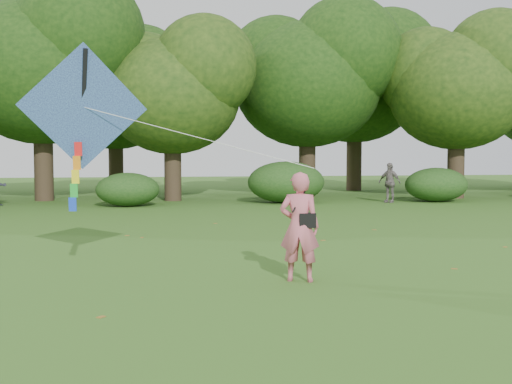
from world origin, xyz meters
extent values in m
plane|color=#265114|center=(0.00, 0.00, 0.00)|extent=(100.00, 100.00, 0.00)
imported|color=#C55D6D|center=(-0.47, 0.55, 0.97)|extent=(0.82, 0.68, 1.94)
imported|color=slate|center=(7.66, 17.27, 0.91)|extent=(1.04, 1.09, 1.81)
cube|color=black|center=(-0.35, 0.52, 1.08)|extent=(0.30, 0.20, 0.26)
cylinder|color=black|center=(-0.47, 0.51, 1.46)|extent=(0.33, 0.14, 0.47)
cube|color=#2944B4|center=(-4.28, 1.96, 3.12)|extent=(2.35, 0.49, 2.33)
cube|color=black|center=(-4.28, 1.99, 3.12)|extent=(0.27, 0.64, 2.10)
cylinder|color=white|center=(-2.25, 1.23, 2.56)|extent=(4.07, 1.47, 1.14)
cube|color=red|center=(-4.38, 1.98, 2.34)|extent=(0.14, 0.06, 0.26)
cube|color=orange|center=(-4.41, 1.98, 2.08)|extent=(0.14, 0.06, 0.26)
cube|color=yellow|center=(-4.44, 1.98, 1.82)|extent=(0.14, 0.06, 0.26)
cube|color=green|center=(-4.47, 1.98, 1.56)|extent=(0.14, 0.06, 0.26)
cube|color=blue|center=(-4.50, 1.98, 1.30)|extent=(0.14, 0.06, 0.26)
cylinder|color=#3A2D1E|center=(-8.00, 21.00, 1.92)|extent=(0.88, 0.88, 3.85)
ellipsoid|color=#1E3F11|center=(-8.00, 21.00, 6.05)|extent=(8.00, 8.00, 6.80)
cylinder|color=#3A2D1E|center=(-2.00, 20.00, 1.57)|extent=(0.80, 0.80, 3.15)
ellipsoid|color=#1E3F11|center=(-2.00, 20.00, 4.91)|extent=(6.40, 6.40, 5.44)
cylinder|color=#3A2D1E|center=(5.00, 22.00, 1.84)|extent=(0.86, 0.86, 3.67)
ellipsoid|color=#1E3F11|center=(5.00, 22.00, 5.76)|extent=(7.60, 7.60, 6.46)
cylinder|color=#3A2D1E|center=(12.00, 19.50, 1.72)|extent=(0.83, 0.83, 3.43)
ellipsoid|color=#1E3F11|center=(12.00, 19.50, 5.30)|extent=(6.80, 6.80, 5.78)
cylinder|color=#3A2D1E|center=(-5.00, 27.50, 1.75)|extent=(0.84, 0.84, 3.50)
ellipsoid|color=#1E3F11|center=(-5.00, 27.50, 5.43)|extent=(7.00, 7.00, 5.95)
cylinder|color=#3A2D1E|center=(9.00, 26.50, 2.01)|extent=(0.90, 0.90, 4.02)
ellipsoid|color=#1E3F11|center=(9.00, 26.50, 6.17)|extent=(7.80, 7.80, 6.63)
ellipsoid|color=#264919|center=(-4.00, 17.10, 0.71)|extent=(2.66, 2.09, 1.42)
ellipsoid|color=#264919|center=(3.00, 17.90, 0.94)|extent=(3.50, 2.75, 1.88)
ellipsoid|color=#264919|center=(10.00, 17.40, 0.79)|extent=(2.94, 2.31, 1.58)
cube|color=brown|center=(-3.69, 7.37, 0.00)|extent=(0.13, 0.09, 0.01)
cube|color=brown|center=(-3.29, 6.89, 0.00)|extent=(0.10, 0.13, 0.01)
cube|color=brown|center=(3.44, 7.51, 0.00)|extent=(0.13, 0.10, 0.01)
cube|color=brown|center=(1.34, 5.56, 0.00)|extent=(0.14, 0.11, 0.01)
cube|color=brown|center=(-3.75, -1.44, 0.00)|extent=(0.14, 0.14, 0.01)
cube|color=brown|center=(-1.01, 9.97, 0.00)|extent=(0.14, 0.12, 0.01)
cube|color=brown|center=(2.80, 1.20, 0.00)|extent=(0.14, 0.13, 0.01)
cube|color=brown|center=(5.36, 3.71, 0.00)|extent=(0.14, 0.14, 0.01)
camera|label=1|loc=(-3.06, -10.41, 2.28)|focal=45.00mm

